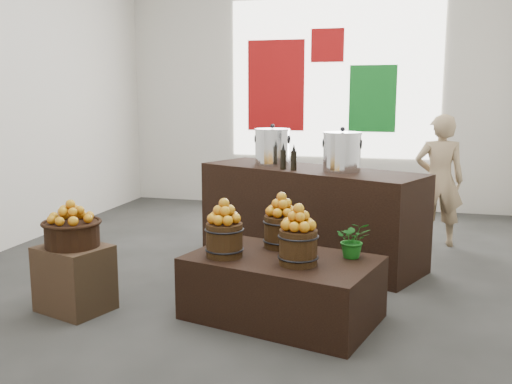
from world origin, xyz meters
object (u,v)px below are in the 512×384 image
(counter, at_px, (309,214))
(wicker_basket, at_px, (72,234))
(stock_pot_center, at_px, (342,153))
(stock_pot_left, at_px, (272,148))
(shopper, at_px, (439,180))
(crate, at_px, (75,278))
(display_table, at_px, (282,288))

(counter, bearing_deg, wicker_basket, -105.49)
(stock_pot_center, bearing_deg, counter, 155.50)
(wicker_basket, xyz_separation_m, counter, (1.63, 1.94, -0.15))
(stock_pot_left, height_order, stock_pot_center, same)
(stock_pot_center, bearing_deg, wicker_basket, -138.06)
(counter, height_order, shopper, shopper)
(stock_pot_center, xyz_separation_m, shopper, (1.02, 1.15, -0.41))
(crate, height_order, wicker_basket, wicker_basket)
(crate, xyz_separation_m, shopper, (3.00, 2.93, 0.50))
(wicker_basket, bearing_deg, stock_pot_center, 41.94)
(display_table, relative_size, stock_pot_center, 3.84)
(counter, bearing_deg, display_table, -63.24)
(counter, relative_size, shopper, 1.57)
(display_table, height_order, stock_pot_center, stock_pot_center)
(wicker_basket, xyz_separation_m, stock_pot_center, (1.98, 1.78, 0.54))
(wicker_basket, height_order, display_table, wicker_basket)
(crate, distance_m, counter, 2.54)
(crate, height_order, counter, counter)
(crate, bearing_deg, wicker_basket, 0.00)
(shopper, bearing_deg, display_table, 59.88)
(display_table, xyz_separation_m, stock_pot_center, (0.29, 1.51, 0.93))
(stock_pot_left, relative_size, stock_pot_center, 1.00)
(crate, xyz_separation_m, stock_pot_center, (1.98, 1.78, 0.91))
(display_table, distance_m, counter, 1.69)
(crate, distance_m, shopper, 4.22)
(counter, xyz_separation_m, stock_pot_left, (-0.45, 0.21, 0.69))
(stock_pot_center, bearing_deg, stock_pot_left, 155.50)
(crate, bearing_deg, stock_pot_center, 41.94)
(crate, bearing_deg, counter, 50.01)
(wicker_basket, bearing_deg, stock_pot_left, 61.35)
(wicker_basket, distance_m, display_table, 1.76)
(display_table, distance_m, shopper, 3.01)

